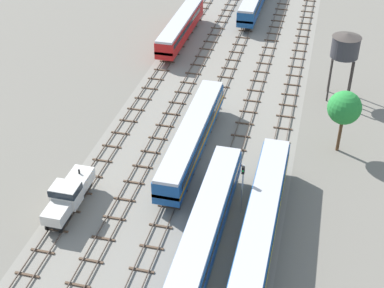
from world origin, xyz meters
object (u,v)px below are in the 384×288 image
at_px(water_tower, 346,46).
at_px(passenger_coach_centre_right_mid, 262,215).
at_px(passenger_coach_centre_left_midfar, 192,136).
at_px(diesel_railcar_far_left_far, 181,27).
at_px(passenger_coach_centre_nearest, 206,226).
at_px(signal_post_nearest, 242,184).
at_px(shunter_loco_far_left_near, 68,194).

bearing_deg(water_tower, passenger_coach_centre_right_mid, -102.04).
relative_size(passenger_coach_centre_left_midfar, diesel_railcar_far_left_far, 1.07).
bearing_deg(passenger_coach_centre_nearest, signal_post_nearest, 66.43).
relative_size(shunter_loco_far_left_near, signal_post_nearest, 1.41).
bearing_deg(shunter_loco_far_left_near, water_tower, 49.91).
height_order(shunter_loco_far_left_near, passenger_coach_centre_right_mid, passenger_coach_centre_right_mid).
bearing_deg(diesel_railcar_far_left_far, passenger_coach_centre_left_midfar, -72.68).
height_order(passenger_coach_centre_nearest, passenger_coach_centre_left_midfar, same).
distance_m(passenger_coach_centre_left_midfar, signal_post_nearest, 11.55).
relative_size(passenger_coach_centre_nearest, water_tower, 2.34).
bearing_deg(passenger_coach_centre_right_mid, water_tower, 77.96).
xyz_separation_m(passenger_coach_centre_left_midfar, signal_post_nearest, (7.31, -8.86, 1.15)).
bearing_deg(shunter_loco_far_left_near, diesel_railcar_far_left_far, 90.00).
bearing_deg(passenger_coach_centre_left_midfar, passenger_coach_centre_right_mid, -50.33).
xyz_separation_m(passenger_coach_centre_left_midfar, water_tower, (16.13, 18.15, 5.01)).
bearing_deg(water_tower, passenger_coach_centre_left_midfar, -131.64).
xyz_separation_m(passenger_coach_centre_nearest, water_tower, (11.26, 32.60, 5.01)).
relative_size(passenger_coach_centre_right_mid, diesel_railcar_far_left_far, 1.07).
relative_size(passenger_coach_centre_nearest, shunter_loco_far_left_near, 2.60).
bearing_deg(shunter_loco_far_left_near, passenger_coach_centre_nearest, -7.18).
bearing_deg(diesel_railcar_far_left_far, shunter_loco_far_left_near, -90.00).
bearing_deg(water_tower, signal_post_nearest, -108.08).
bearing_deg(signal_post_nearest, passenger_coach_centre_left_midfar, 129.53).
distance_m(diesel_railcar_far_left_far, water_tower, 29.46).
bearing_deg(passenger_coach_centre_right_mid, passenger_coach_centre_nearest, -151.11).
distance_m(passenger_coach_centre_nearest, passenger_coach_centre_left_midfar, 15.25).
xyz_separation_m(water_tower, signal_post_nearest, (-8.82, -27.01, -3.86)).
xyz_separation_m(passenger_coach_centre_right_mid, signal_post_nearest, (-2.44, 2.90, 1.15)).
distance_m(shunter_loco_far_left_near, passenger_coach_centre_left_midfar, 15.95).
height_order(passenger_coach_centre_nearest, water_tower, water_tower).
bearing_deg(passenger_coach_centre_left_midfar, passenger_coach_centre_nearest, -71.35).
height_order(passenger_coach_centre_nearest, diesel_railcar_far_left_far, same).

